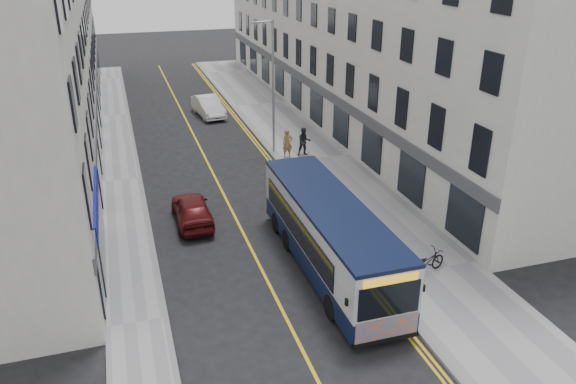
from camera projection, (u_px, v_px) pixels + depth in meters
ground at (268, 282)px, 21.57m from camera, size 140.00×140.00×0.00m
pavement_east at (315, 159)px, 33.72m from camera, size 4.50×64.00×0.12m
pavement_west at (122, 181)px, 30.66m from camera, size 2.00×64.00×0.12m
kerb_east at (279, 163)px, 33.11m from camera, size 0.18×64.00×0.13m
kerb_west at (140, 178)px, 30.93m from camera, size 0.18×64.00×0.13m
road_centre_line at (212, 171)px, 32.04m from camera, size 0.12×64.00×0.01m
road_dbl_yellow_inner at (272, 165)px, 33.01m from camera, size 0.10×64.00×0.01m
road_dbl_yellow_outer at (275, 164)px, 33.06m from camera, size 0.10×64.00×0.01m
terrace_east at (343, 26)px, 40.40m from camera, size 6.00×46.00×13.00m
terrace_west at (37, 39)px, 34.82m from camera, size 6.00×46.00×13.00m
streetlamp at (272, 83)px, 33.15m from camera, size 1.32×0.18×8.00m
city_bus at (329, 234)px, 21.75m from camera, size 2.38×10.17×2.95m
bicycle at (427, 262)px, 21.76m from camera, size 1.93×1.12×0.96m
pedestrian_near at (287, 144)px, 33.54m from camera, size 0.65×0.44×1.71m
pedestrian_far at (304, 142)px, 33.86m from camera, size 0.89×0.72×1.72m
car_white at (208, 106)px, 42.16m from camera, size 2.04×4.59×1.46m
car_maroon at (192, 209)px, 25.88m from camera, size 1.63×4.02×1.37m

